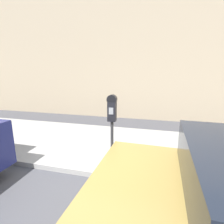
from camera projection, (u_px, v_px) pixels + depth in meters
The scene contains 4 objects.
ground_plane at pixel (91, 213), 2.43m from camera, with size 60.00×60.00×0.00m, color #47474C.
sidewalk at pixel (122, 146), 4.50m from camera, with size 24.00×2.80×0.10m.
building_facade at pixel (139, 51), 6.88m from camera, with size 24.00×0.30×5.46m.
parking_meter at pixel (112, 116), 3.34m from camera, with size 0.18×0.14×1.41m.
Camera 1 is at (0.80, -1.92, 1.93)m, focal length 28.00 mm.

